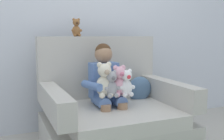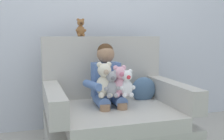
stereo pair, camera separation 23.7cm
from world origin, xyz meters
TOP-DOWN VIEW (x-y plane):
  - back_wall at (0.00, 0.78)m, footprint 6.00×0.10m
  - armchair at (0.00, 0.06)m, footprint 1.26×1.02m
  - seated_child at (-0.04, 0.09)m, footprint 0.45×0.39m
  - plush_pink at (0.03, -0.05)m, footprint 0.17×0.14m
  - plush_grey at (-0.06, -0.07)m, footprint 0.14×0.12m
  - plush_white at (0.08, -0.08)m, footprint 0.15×0.12m
  - plush_cream at (-0.11, -0.04)m, footprint 0.19×0.15m
  - plush_brown_on_backrest at (-0.23, 0.44)m, footprint 0.11×0.09m
  - throw_pillow at (0.37, 0.19)m, footprint 0.26×0.13m

SIDE VIEW (x-z plane):
  - armchair at x=0.00m, z-range -0.21..0.83m
  - throw_pillow at x=0.37m, z-range 0.37..0.63m
  - seated_child at x=-0.04m, z-range 0.20..1.03m
  - plush_grey at x=-0.06m, z-range 0.50..0.75m
  - plush_white at x=0.08m, z-range 0.50..0.75m
  - plush_pink at x=0.03m, z-range 0.50..0.78m
  - plush_cream at x=-0.11m, z-range 0.50..0.82m
  - plush_brown_on_backrest at x=-0.23m, z-range 1.04..1.22m
  - back_wall at x=0.00m, z-range 0.00..2.60m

